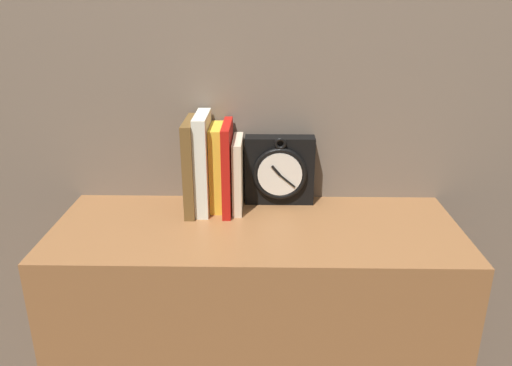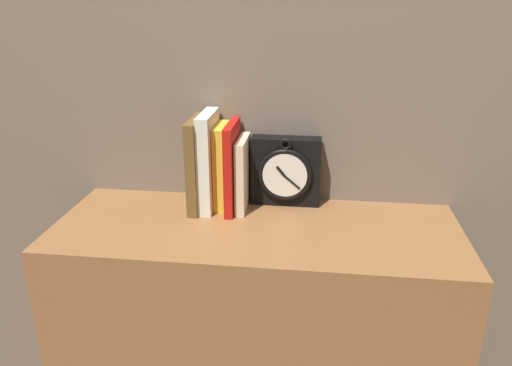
{
  "view_description": "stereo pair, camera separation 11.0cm",
  "coord_description": "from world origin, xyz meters",
  "px_view_note": "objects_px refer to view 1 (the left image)",
  "views": [
    {
      "loc": [
        0.02,
        -1.03,
        1.36
      ],
      "look_at": [
        0.0,
        0.0,
        0.97
      ],
      "focal_mm": 35.0,
      "sensor_mm": 36.0,
      "label": 1
    },
    {
      "loc": [
        0.13,
        -1.02,
        1.36
      ],
      "look_at": [
        0.0,
        0.0,
        0.97
      ],
      "focal_mm": 35.0,
      "sensor_mm": 36.0,
      "label": 2
    }
  ],
  "objects_px": {
    "book_slot2_yellow": "(217,167)",
    "book_slot3_red": "(228,168)",
    "clock": "(280,171)",
    "book_slot1_white": "(203,163)",
    "book_slot4_cream": "(238,174)",
    "book_slot0_brown": "(192,166)"
  },
  "relations": [
    {
      "from": "book_slot0_brown",
      "to": "book_slot4_cream",
      "type": "height_order",
      "value": "book_slot0_brown"
    },
    {
      "from": "book_slot2_yellow",
      "to": "book_slot3_red",
      "type": "xyz_separation_m",
      "value": [
        0.03,
        -0.02,
        0.01
      ]
    },
    {
      "from": "book_slot3_red",
      "to": "book_slot4_cream",
      "type": "xyz_separation_m",
      "value": [
        0.02,
        0.01,
        -0.02
      ]
    },
    {
      "from": "clock",
      "to": "book_slot0_brown",
      "type": "distance_m",
      "value": 0.22
    },
    {
      "from": "book_slot0_brown",
      "to": "book_slot3_red",
      "type": "height_order",
      "value": "book_slot0_brown"
    },
    {
      "from": "book_slot3_red",
      "to": "book_slot4_cream",
      "type": "bearing_deg",
      "value": 19.07
    },
    {
      "from": "clock",
      "to": "book_slot1_white",
      "type": "xyz_separation_m",
      "value": [
        -0.18,
        -0.04,
        0.03
      ]
    },
    {
      "from": "book_slot0_brown",
      "to": "book_slot1_white",
      "type": "height_order",
      "value": "book_slot1_white"
    },
    {
      "from": "clock",
      "to": "book_slot2_yellow",
      "type": "relative_size",
      "value": 0.87
    },
    {
      "from": "book_slot0_brown",
      "to": "book_slot3_red",
      "type": "distance_m",
      "value": 0.09
    },
    {
      "from": "book_slot1_white",
      "to": "book_slot4_cream",
      "type": "distance_m",
      "value": 0.09
    },
    {
      "from": "clock",
      "to": "book_slot1_white",
      "type": "distance_m",
      "value": 0.19
    },
    {
      "from": "book_slot0_brown",
      "to": "book_slot4_cream",
      "type": "relative_size",
      "value": 1.27
    },
    {
      "from": "clock",
      "to": "book_slot2_yellow",
      "type": "distance_m",
      "value": 0.16
    },
    {
      "from": "book_slot0_brown",
      "to": "book_slot1_white",
      "type": "bearing_deg",
      "value": 10.12
    },
    {
      "from": "book_slot2_yellow",
      "to": "book_slot3_red",
      "type": "distance_m",
      "value": 0.03
    },
    {
      "from": "book_slot1_white",
      "to": "book_slot3_red",
      "type": "xyz_separation_m",
      "value": [
        0.06,
        -0.0,
        -0.01
      ]
    },
    {
      "from": "clock",
      "to": "book_slot4_cream",
      "type": "relative_size",
      "value": 1.01
    },
    {
      "from": "clock",
      "to": "book_slot4_cream",
      "type": "xyz_separation_m",
      "value": [
        -0.1,
        -0.03,
        0.0
      ]
    },
    {
      "from": "book_slot0_brown",
      "to": "book_slot1_white",
      "type": "xyz_separation_m",
      "value": [
        0.03,
        0.0,
        0.01
      ]
    },
    {
      "from": "clock",
      "to": "book_slot3_red",
      "type": "distance_m",
      "value": 0.13
    },
    {
      "from": "book_slot3_red",
      "to": "clock",
      "type": "bearing_deg",
      "value": 18.63
    }
  ]
}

